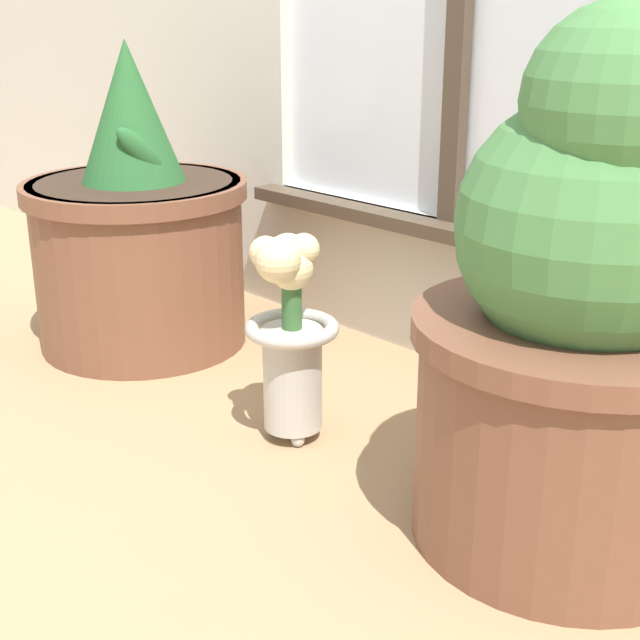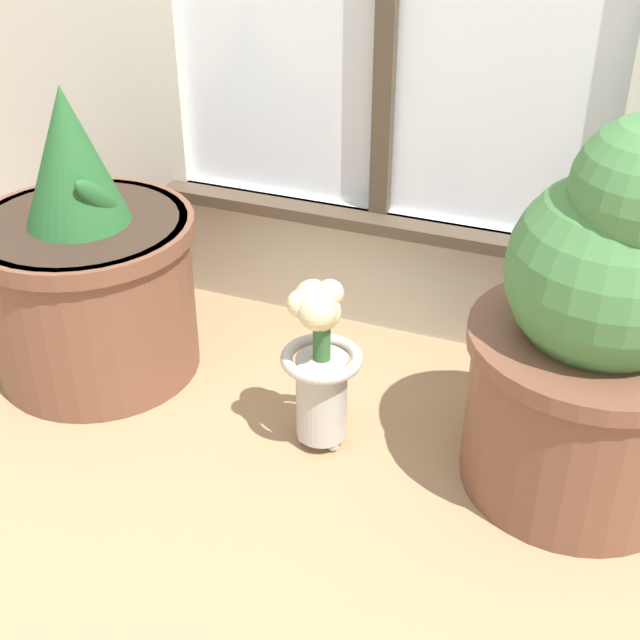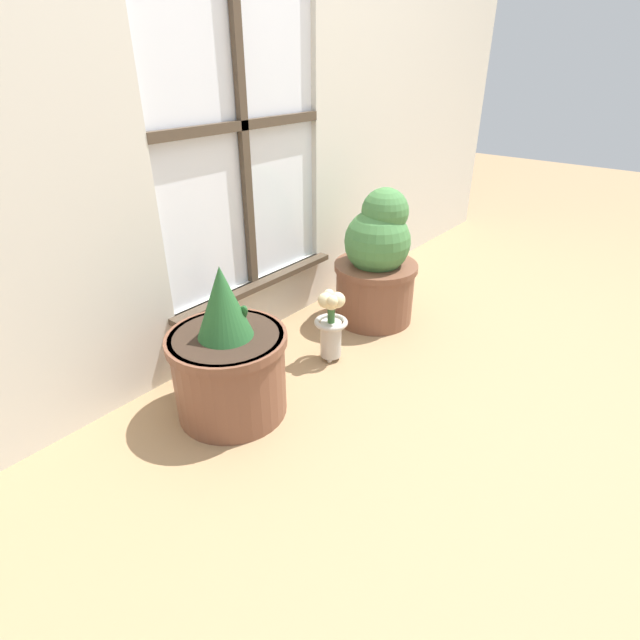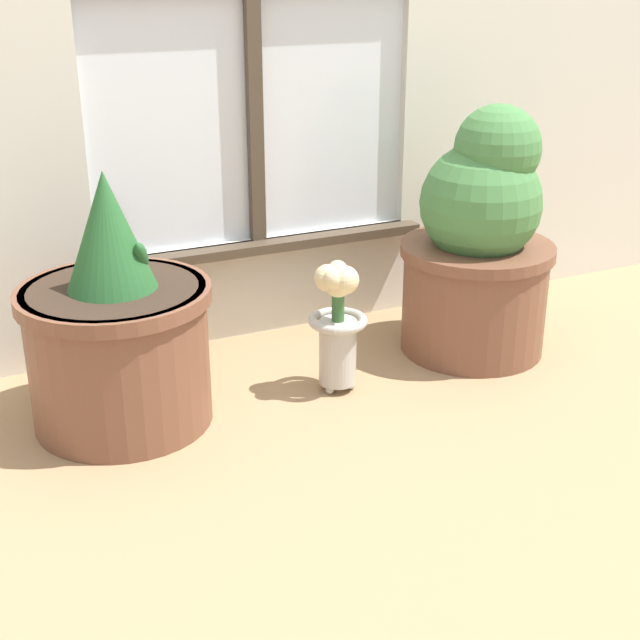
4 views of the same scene
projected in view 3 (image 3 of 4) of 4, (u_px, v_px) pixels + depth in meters
ground_plane at (344, 370)px, 2.00m from camera, size 10.00×10.00×0.00m
wall_with_window at (231, 5)px, 1.69m from camera, size 4.40×0.10×2.50m
potted_plant_left at (229, 361)px, 1.69m from camera, size 0.40×0.40×0.55m
potted_plant_right at (377, 264)px, 2.27m from camera, size 0.38×0.38×0.62m
flower_vase at (331, 322)px, 2.00m from camera, size 0.14×0.14×0.31m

